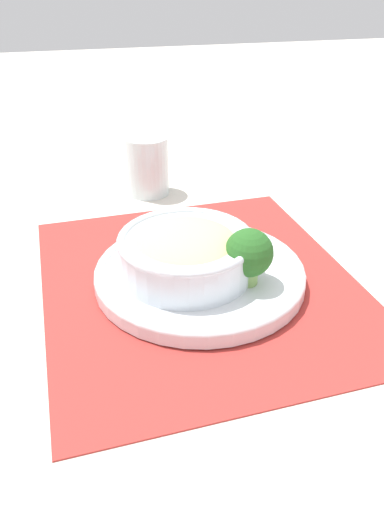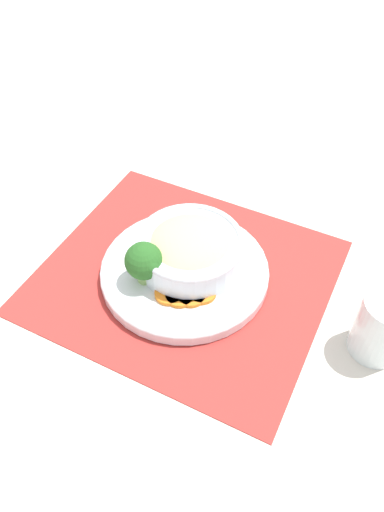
{
  "view_description": "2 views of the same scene",
  "coord_description": "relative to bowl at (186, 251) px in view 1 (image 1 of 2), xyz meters",
  "views": [
    {
      "loc": [
        0.52,
        -0.14,
        0.37
      ],
      "look_at": [
        0.01,
        -0.01,
        0.05
      ],
      "focal_mm": 35.0,
      "sensor_mm": 36.0,
      "label": 1
    },
    {
      "loc": [
        -0.26,
        0.46,
        0.62
      ],
      "look_at": [
        -0.01,
        -0.01,
        0.05
      ],
      "focal_mm": 35.0,
      "sensor_mm": 36.0,
      "label": 2
    }
  ],
  "objects": [
    {
      "name": "placemat",
      "position": [
        -0.0,
        0.02,
        -0.05
      ],
      "size": [
        0.46,
        0.41,
        0.0
      ],
      "color": "#B2332D",
      "rests_on": "ground_plane"
    },
    {
      "name": "carrot_slice_far",
      "position": [
        -0.04,
        0.06,
        -0.03
      ],
      "size": [
        0.05,
        0.05,
        0.01
      ],
      "color": "orange",
      "rests_on": "plate"
    },
    {
      "name": "ground_plane",
      "position": [
        -0.0,
        0.02,
        -0.05
      ],
      "size": [
        4.0,
        4.0,
        0.0
      ],
      "primitive_type": "plane",
      "color": "beige"
    },
    {
      "name": "plate",
      "position": [
        -0.0,
        0.02,
        -0.04
      ],
      "size": [
        0.27,
        0.27,
        0.02
      ],
      "color": "silver",
      "rests_on": "placemat"
    },
    {
      "name": "carrot_slice_extra",
      "position": [
        -0.05,
        0.05,
        -0.03
      ],
      "size": [
        0.05,
        0.05,
        0.01
      ],
      "color": "orange",
      "rests_on": "plate"
    },
    {
      "name": "bowl",
      "position": [
        0.0,
        0.0,
        0.0
      ],
      "size": [
        0.17,
        0.17,
        0.06
      ],
      "color": "silver",
      "rests_on": "plate"
    },
    {
      "name": "carrot_slice_middle",
      "position": [
        -0.02,
        0.07,
        -0.03
      ],
      "size": [
        0.05,
        0.05,
        0.01
      ],
      "color": "orange",
      "rests_on": "plate"
    },
    {
      "name": "carrot_slice_near",
      "position": [
        -0.01,
        0.08,
        -0.03
      ],
      "size": [
        0.05,
        0.05,
        0.01
      ],
      "color": "orange",
      "rests_on": "plate"
    },
    {
      "name": "broccoli_floret",
      "position": [
        0.04,
        0.07,
        0.01
      ],
      "size": [
        0.06,
        0.06,
        0.07
      ],
      "color": "#84AD5B",
      "rests_on": "plate"
    },
    {
      "name": "water_glass",
      "position": [
        -0.31,
        0.0,
        -0.01
      ],
      "size": [
        0.08,
        0.08,
        0.1
      ],
      "color": "silver",
      "rests_on": "ground_plane"
    }
  ]
}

